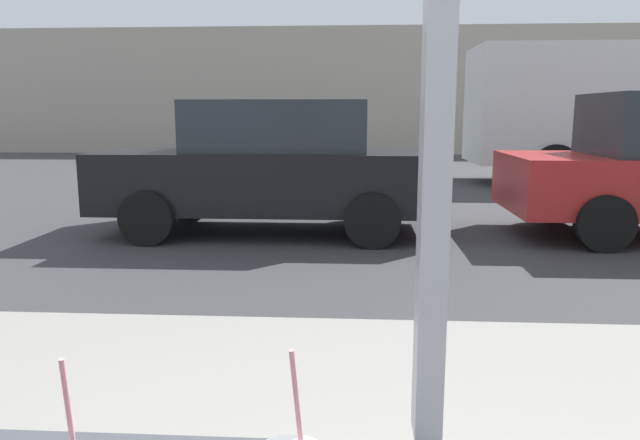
{
  "coord_description": "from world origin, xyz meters",
  "views": [
    {
      "loc": [
        -0.14,
        -0.97,
        1.53
      ],
      "look_at": [
        -0.37,
        2.76,
        0.86
      ],
      "focal_mm": 33.63,
      "sensor_mm": 36.0,
      "label": 1
    }
  ],
  "objects": [
    {
      "name": "ground_plane",
      "position": [
        0.0,
        8.0,
        0.0
      ],
      "size": [
        60.0,
        60.0,
        0.0
      ],
      "primitive_type": "plane",
      "color": "#38383A"
    },
    {
      "name": "sidewalk_strip",
      "position": [
        0.0,
        1.6,
        0.06
      ],
      "size": [
        16.0,
        2.8,
        0.12
      ],
      "primitive_type": "cube",
      "color": "gray",
      "rests_on": "ground"
    },
    {
      "name": "building_facade_far",
      "position": [
        0.0,
        21.97,
        2.3
      ],
      "size": [
        28.0,
        1.2,
        4.6
      ],
      "primitive_type": "cube",
      "color": "#A89E8E",
      "rests_on": "ground"
    },
    {
      "name": "parked_car_black",
      "position": [
        -1.22,
        6.6,
        0.85
      ],
      "size": [
        4.21,
        1.94,
        1.67
      ],
      "color": "black",
      "rests_on": "ground"
    },
    {
      "name": "box_truck",
      "position": [
        5.32,
        12.46,
        1.59
      ],
      "size": [
        6.2,
        2.44,
        2.91
      ],
      "color": "silver",
      "rests_on": "ground"
    }
  ]
}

